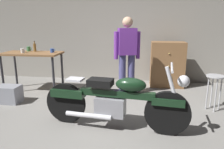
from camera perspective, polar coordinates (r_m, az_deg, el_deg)
The scene contains 12 objects.
ground_plane at distance 3.38m, azimuth -2.49°, elevation -13.60°, with size 12.00×12.00×0.00m, color gray.
back_wall at distance 5.78m, azimuth 2.29°, elevation 13.75°, with size 8.00×0.12×3.10m, color gray.
workbench at distance 5.12m, azimuth -20.65°, elevation 4.29°, with size 1.30×0.64×0.90m.
motorcycle at distance 3.15m, azimuth 0.73°, elevation -6.81°, with size 2.18×0.61×1.00m.
person_standing at distance 4.60m, azimuth 4.05°, elevation 5.89°, with size 0.55×0.32×1.67m.
shop_stool at distance 4.22m, azimuth 25.86°, elevation -2.12°, with size 0.32×0.32×0.64m.
wooden_dresser at distance 5.39m, azimuth 14.57°, elevation 2.62°, with size 0.80×0.47×1.10m.
storage_bin at distance 4.71m, azimuth -25.87°, elevation -4.76°, with size 0.44×0.32×0.34m, color gray.
mug_blue_enamel at distance 4.95m, azimuth -15.72°, elevation 6.19°, with size 0.11×0.08×0.09m.
mug_white_ceramic at distance 5.09m, azimuth -22.81°, elevation 5.90°, with size 0.11×0.08×0.10m.
mug_green_speckled at distance 5.34m, azimuth -21.41°, elevation 6.40°, with size 0.12×0.08×0.11m.
bottle at distance 5.24m, azimuth -20.00°, elevation 6.86°, with size 0.06×0.06×0.24m.
Camera 1 is at (0.54, -2.96, 1.56)m, focal length 34.13 mm.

